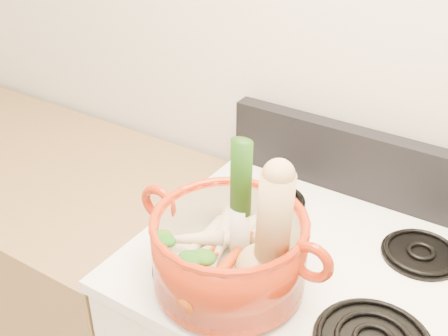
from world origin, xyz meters
The scene contains 21 objects.
wall_back centered at (0.00, 1.75, 1.30)m, with size 3.50×0.02×2.60m, color beige.
cooktop centered at (0.00, 1.40, 0.93)m, with size 0.78×0.67×0.03m, color white.
control_backsplash centered at (0.00, 1.70, 1.04)m, with size 0.76×0.05×0.18m, color black.
counter_left centered at (-1.07, 1.40, 0.45)m, with size 1.36×0.65×0.90m, color olive.
burner_front_left centered at (-0.19, 1.24, 0.96)m, with size 0.22×0.22×0.02m, color black.
burner_back_left centered at (-0.19, 1.54, 0.96)m, with size 0.17×0.17×0.02m, color black.
burner_back_right centered at (0.19, 1.54, 0.96)m, with size 0.17×0.17×0.02m, color black.
dutch_oven centered at (-0.12, 1.23, 1.04)m, with size 0.31×0.31×0.15m, color #A3250A.
pot_handle_left centered at (-0.29, 1.22, 1.10)m, with size 0.09×0.09×0.02m, color #A3250A.
pot_handle_right centered at (0.06, 1.23, 1.10)m, with size 0.09×0.09×0.02m, color #A3250A.
squash centered at (-0.03, 1.21, 1.13)m, with size 0.11×0.11×0.27m, color tan, non-canonical shape.
leek centered at (-0.11, 1.26, 1.15)m, with size 0.05×0.05×0.29m, color beige.
ginger centered at (-0.09, 1.33, 1.02)m, with size 0.09×0.06×0.05m, color tan.
parsnip_0 centered at (-0.16, 1.26, 1.03)m, with size 0.05×0.05×0.24m, color beige.
parsnip_1 centered at (-0.20, 1.23, 1.03)m, with size 0.04×0.04×0.17m, color beige.
parsnip_2 centered at (-0.16, 1.27, 1.03)m, with size 0.04×0.04×0.20m, color beige.
parsnip_3 centered at (-0.22, 1.22, 1.04)m, with size 0.04×0.04×0.16m, color beige.
carrot_0 centered at (-0.11, 1.16, 1.02)m, with size 0.04×0.04×0.18m, color #BC5709.
carrot_1 centered at (-0.17, 1.17, 1.02)m, with size 0.03×0.03×0.14m, color #CE530A.
carrot_2 centered at (-0.10, 1.21, 1.03)m, with size 0.04×0.04×0.19m, color #BB3509.
carrot_3 centered at (-0.17, 1.16, 1.03)m, with size 0.03×0.03×0.12m, color #D24C0A.
Camera 1 is at (0.35, 0.49, 1.77)m, focal length 45.00 mm.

